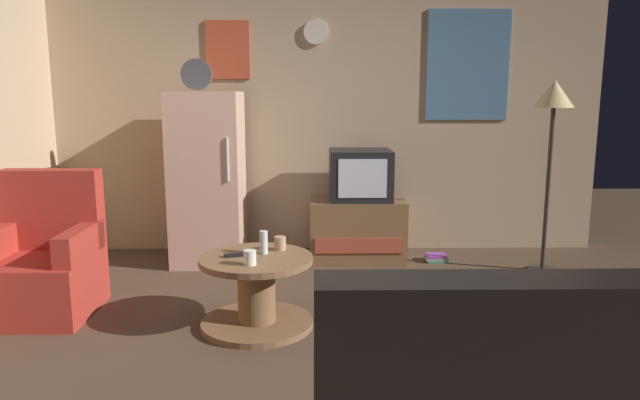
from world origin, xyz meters
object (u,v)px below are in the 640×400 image
crt_tv (360,175)px  coffee_table (257,292)px  wine_glass (264,242)px  armchair (43,264)px  fridge (208,178)px  mug_ceramic_tan (280,243)px  book_stack (436,258)px  tv_stand (357,229)px  standing_lamp (553,109)px  mug_ceramic_white (250,258)px  remote_control (236,255)px

crt_tv → coffee_table: bearing=-116.9°
wine_glass → armchair: 1.55m
fridge → armchair: fridge is taller
mug_ceramic_tan → book_stack: bearing=44.7°
fridge → book_stack: bearing=-0.8°
coffee_table → book_stack: bearing=45.0°
tv_stand → standing_lamp: size_ratio=0.53×
coffee_table → mug_ceramic_white: (-0.02, -0.18, 0.28)m
mug_ceramic_white → armchair: size_ratio=0.09×
mug_ceramic_white → mug_ceramic_tan: (0.16, 0.34, 0.00)m
coffee_table → tv_stand: bearing=63.8°
fridge → wine_glass: fridge is taller
crt_tv → coffee_table: size_ratio=0.75×
standing_lamp → coffee_table: bearing=-153.0°
tv_stand → remote_control: size_ratio=5.60×
standing_lamp → remote_control: size_ratio=10.60×
fridge → tv_stand: fridge is taller
coffee_table → mug_ceramic_white: size_ratio=8.00×
crt_tv → armchair: 2.62m
tv_stand → coffee_table: bearing=-116.2°
tv_stand → coffee_table: tv_stand is taller
mug_ceramic_tan → remote_control: (-0.27, -0.15, -0.03)m
fridge → book_stack: size_ratio=8.76×
wine_glass → armchair: (-1.52, 0.21, -0.20)m
coffee_table → standing_lamp: bearing=27.0°
remote_control → mug_ceramic_white: bearing=-77.5°
standing_lamp → remote_control: standing_lamp is taller
remote_control → armchair: 1.38m
fridge → coffee_table: (0.56, -1.50, -0.52)m
mug_ceramic_tan → tv_stand: bearing=66.1°
fridge → remote_control: size_ratio=11.80×
mug_ceramic_tan → crt_tv: bearing=65.3°
mug_ceramic_white → remote_control: mug_ceramic_white is taller
standing_lamp → mug_ceramic_tan: 2.54m
standing_lamp → coffee_table: size_ratio=2.21×
wine_glass → remote_control: (-0.17, -0.06, -0.06)m
standing_lamp → remote_control: 2.85m
standing_lamp → armchair: 4.02m
wine_glass → book_stack: 2.06m
standing_lamp → armchair: standing_lamp is taller
standing_lamp → wine_glass: standing_lamp is taller
crt_tv → standing_lamp: (1.53, -0.36, 0.58)m
crt_tv → book_stack: bearing=-6.3°
armchair → remote_control: bearing=-11.6°
tv_stand → fridge: bearing=-177.9°
tv_stand → coffee_table: size_ratio=1.17×
mug_ceramic_white → mug_ceramic_tan: same height
coffee_table → wine_glass: bearing=56.3°
tv_stand → crt_tv: (0.02, -0.00, 0.50)m
coffee_table → book_stack: (1.47, 1.47, -0.20)m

